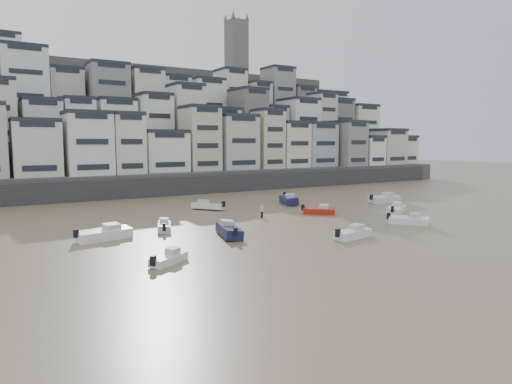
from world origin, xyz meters
TOP-DOWN VIEW (x-y plane):
  - ground at (0.00, 0.00)m, footprint 400.00×400.00m
  - harbor_wall at (10.00, 65.00)m, footprint 140.00×3.00m
  - hillside at (14.73, 104.84)m, footprint 141.04×66.00m
  - boat_a at (11.52, 18.12)m, footprint 5.36×2.48m
  - boat_b at (22.99, 20.53)m, footprint 4.26×4.97m
  - boat_c at (1.10, 25.79)m, footprint 3.58×6.49m
  - boat_d at (28.30, 27.12)m, footprint 5.89×4.56m
  - boat_e at (18.87, 32.44)m, footprint 4.51×4.42m
  - boat_f at (-3.64, 32.39)m, footprint 3.16×5.06m
  - boat_g at (35.83, 36.20)m, footprint 6.37×2.16m
  - boat_h at (7.65, 44.44)m, footprint 4.57×5.52m
  - boat_i at (21.51, 43.33)m, footprint 4.51×6.89m
  - boat_j at (-8.34, 18.71)m, footprint 4.26×3.39m
  - boat_k at (-10.59, 30.86)m, footprint 6.37×3.25m
  - person_pink at (10.52, 34.11)m, footprint 0.44×0.44m

SIDE VIEW (x-z plane):
  - ground at x=0.00m, z-range 0.00..0.00m
  - boat_j at x=-8.34m, z-range 0.00..1.14m
  - boat_e at x=18.87m, z-range 0.00..1.30m
  - boat_f at x=-3.64m, z-range 0.00..1.31m
  - boat_b at x=22.99m, z-range 0.00..1.36m
  - boat_a at x=11.52m, z-range 0.00..1.41m
  - boat_h at x=7.65m, z-range 0.00..1.49m
  - boat_d at x=28.30m, z-range 0.00..1.57m
  - boat_k at x=-10.59m, z-range 0.00..1.66m
  - boat_c at x=1.10m, z-range 0.00..1.68m
  - boat_g at x=35.83m, z-range 0.00..1.73m
  - person_pink at x=10.52m, z-range 0.00..1.74m
  - boat_i at x=21.51m, z-range 0.00..1.79m
  - harbor_wall at x=10.00m, z-range 0.00..3.50m
  - hillside at x=14.73m, z-range -11.99..38.01m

